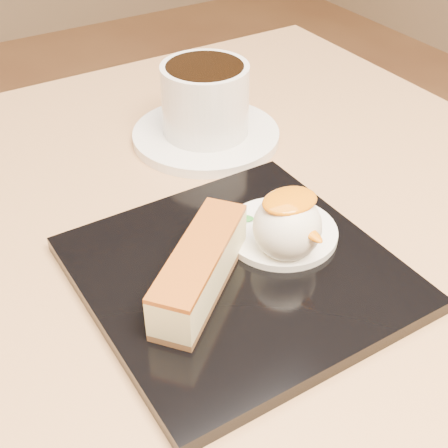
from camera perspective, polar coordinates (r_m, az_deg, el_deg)
table at (r=0.59m, az=-2.75°, el=-16.46°), size 0.80×0.80×0.72m
dessert_plate at (r=0.47m, az=1.28°, el=-4.54°), size 0.22×0.22×0.01m
cheesecake at (r=0.44m, az=-2.19°, el=-4.10°), size 0.11×0.10×0.04m
cream_smear at (r=0.50m, az=5.21°, el=-0.75°), size 0.09×0.09×0.01m
ice_cream_scoop at (r=0.47m, az=5.80°, el=-0.25°), size 0.05×0.05×0.05m
mango_sauce at (r=0.46m, az=6.03°, el=2.13°), size 0.04×0.03×0.01m
mint_sprig at (r=0.50m, az=0.82°, el=0.06°), size 0.04×0.03×0.00m
saucer at (r=0.65m, az=-1.65°, el=8.11°), size 0.15×0.15×0.01m
coffee_cup at (r=0.63m, az=-1.60°, el=11.50°), size 0.11×0.09×0.07m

